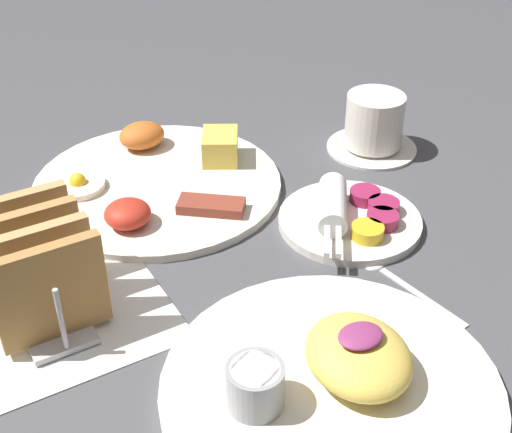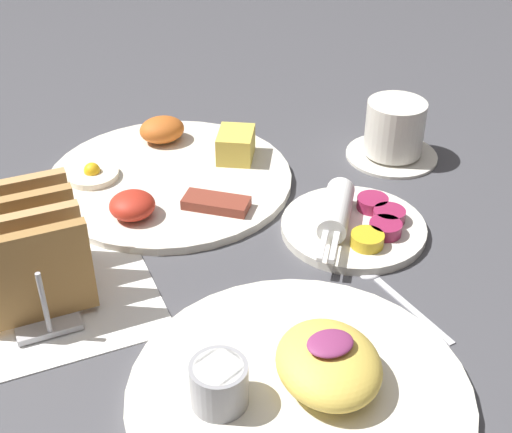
{
  "view_description": "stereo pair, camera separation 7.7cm",
  "coord_description": "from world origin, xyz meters",
  "px_view_note": "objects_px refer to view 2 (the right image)",
  "views": [
    {
      "loc": [
        -0.23,
        -0.49,
        0.46
      ],
      "look_at": [
        0.09,
        0.06,
        0.03
      ],
      "focal_mm": 50.0,
      "sensor_mm": 36.0,
      "label": 1
    },
    {
      "loc": [
        -0.16,
        -0.53,
        0.46
      ],
      "look_at": [
        0.09,
        0.06,
        0.03
      ],
      "focal_mm": 50.0,
      "sensor_mm": 36.0,
      "label": 2
    }
  ],
  "objects_px": {
    "plate_condiments": "(354,223)",
    "coffee_cup": "(394,132)",
    "plate_breakfast": "(170,174)",
    "plate_foreground": "(301,384)",
    "toast_rack": "(30,251)"
  },
  "relations": [
    {
      "from": "plate_condiments",
      "to": "plate_breakfast",
      "type": "bearing_deg",
      "value": 130.11
    },
    {
      "from": "plate_breakfast",
      "to": "coffee_cup",
      "type": "height_order",
      "value": "coffee_cup"
    },
    {
      "from": "plate_condiments",
      "to": "toast_rack",
      "type": "xyz_separation_m",
      "value": [
        -0.34,
        0.03,
        0.04
      ]
    },
    {
      "from": "plate_breakfast",
      "to": "plate_foreground",
      "type": "height_order",
      "value": "plate_foreground"
    },
    {
      "from": "plate_condiments",
      "to": "coffee_cup",
      "type": "xyz_separation_m",
      "value": [
        0.13,
        0.13,
        0.02
      ]
    },
    {
      "from": "plate_condiments",
      "to": "toast_rack",
      "type": "bearing_deg",
      "value": 174.76
    },
    {
      "from": "plate_breakfast",
      "to": "plate_condiments",
      "type": "distance_m",
      "value": 0.24
    },
    {
      "from": "toast_rack",
      "to": "coffee_cup",
      "type": "distance_m",
      "value": 0.48
    },
    {
      "from": "plate_condiments",
      "to": "plate_foreground",
      "type": "xyz_separation_m",
      "value": [
        -0.16,
        -0.19,
        0.0
      ]
    },
    {
      "from": "plate_condiments",
      "to": "plate_foreground",
      "type": "bearing_deg",
      "value": -129.76
    },
    {
      "from": "plate_condiments",
      "to": "toast_rack",
      "type": "height_order",
      "value": "toast_rack"
    },
    {
      "from": "toast_rack",
      "to": "plate_condiments",
      "type": "bearing_deg",
      "value": -5.24
    },
    {
      "from": "toast_rack",
      "to": "coffee_cup",
      "type": "height_order",
      "value": "toast_rack"
    },
    {
      "from": "plate_condiments",
      "to": "toast_rack",
      "type": "relative_size",
      "value": 1.1
    },
    {
      "from": "plate_breakfast",
      "to": "plate_condiments",
      "type": "relative_size",
      "value": 1.87
    }
  ]
}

